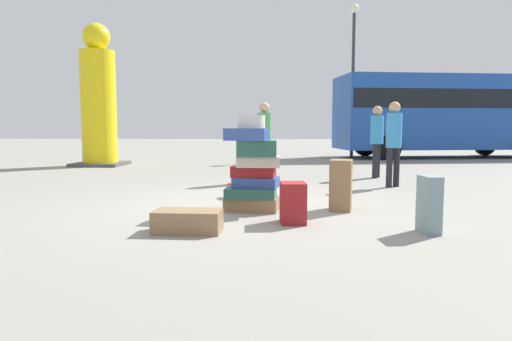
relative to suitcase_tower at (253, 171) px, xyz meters
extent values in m
plane|color=gray|center=(-0.24, 0.31, -0.57)|extent=(80.00, 80.00, 0.00)
cube|color=olive|center=(-0.02, 0.05, -0.48)|extent=(0.81, 0.60, 0.18)
cube|color=#26594C|center=(-0.04, 0.02, -0.31)|extent=(0.73, 0.52, 0.14)
cube|color=#334F99|center=(0.04, 0.07, -0.17)|extent=(0.68, 0.51, 0.14)
cube|color=maroon|center=(0.00, 0.10, -0.02)|extent=(0.64, 0.47, 0.16)
cube|color=beige|center=(0.07, -0.06, 0.13)|extent=(0.60, 0.41, 0.15)
cube|color=#26594C|center=(0.06, -0.12, 0.32)|extent=(0.54, 0.36, 0.22)
cube|color=#334F99|center=(-0.08, -0.13, 0.51)|extent=(0.62, 0.47, 0.17)
cylinder|color=beige|center=(-0.03, 0.02, 0.69)|extent=(0.38, 0.38, 0.18)
cube|color=maroon|center=(0.53, -0.80, -0.32)|extent=(0.33, 0.40, 0.50)
cube|color=olive|center=(-0.67, -1.33, -0.45)|extent=(0.77, 0.42, 0.25)
cube|color=gray|center=(2.03, -1.25, -0.25)|extent=(0.21, 0.33, 0.64)
cube|color=olive|center=(1.24, 0.10, -0.21)|extent=(0.37, 0.43, 0.72)
cube|color=maroon|center=(-0.19, 1.24, -0.45)|extent=(0.62, 0.46, 0.24)
cylinder|color=black|center=(2.71, 2.76, -0.18)|extent=(0.12, 0.12, 0.78)
cylinder|color=black|center=(2.53, 2.62, -0.18)|extent=(0.12, 0.12, 0.78)
cylinder|color=#338CCC|center=(2.62, 2.69, 0.55)|extent=(0.30, 0.30, 0.68)
sphere|color=tan|center=(2.62, 2.69, 1.00)|extent=(0.22, 0.22, 0.22)
cylinder|color=#3F334C|center=(0.01, 3.50, -0.12)|extent=(0.12, 0.12, 0.90)
cylinder|color=#3F334C|center=(0.08, 3.29, -0.12)|extent=(0.12, 0.12, 0.90)
cylinder|color=#4C9959|center=(0.05, 3.40, 0.63)|extent=(0.30, 0.30, 0.60)
sphere|color=tan|center=(0.05, 3.40, 1.04)|extent=(0.22, 0.22, 0.22)
cylinder|color=black|center=(2.70, 4.43, -0.17)|extent=(0.12, 0.12, 0.80)
cylinder|color=black|center=(2.60, 4.24, -0.17)|extent=(0.12, 0.12, 0.80)
cylinder|color=#338CCC|center=(2.65, 4.33, 0.56)|extent=(0.30, 0.30, 0.66)
sphere|color=tan|center=(2.65, 4.33, 1.00)|extent=(0.22, 0.22, 0.22)
cylinder|color=yellow|center=(-5.20, 7.39, 1.19)|extent=(1.05, 1.05, 3.51)
sphere|color=yellow|center=(-5.20, 7.39, 3.35)|extent=(0.82, 0.82, 0.82)
cube|color=#4C4C4C|center=(-5.20, 7.39, -0.52)|extent=(1.48, 1.48, 0.10)
cube|color=#1E4CA5|center=(6.77, 11.79, 1.18)|extent=(8.44, 3.69, 2.80)
cube|color=black|center=(6.77, 11.79, 1.67)|extent=(8.28, 3.69, 0.70)
cylinder|color=black|center=(9.21, 13.43, -0.12)|extent=(0.93, 0.38, 0.90)
cylinder|color=black|center=(3.96, 12.63, -0.12)|extent=(0.93, 0.38, 0.90)
cylinder|color=black|center=(4.34, 10.16, -0.12)|extent=(0.93, 0.38, 0.90)
cylinder|color=#333338|center=(3.19, 11.31, 2.20)|extent=(0.12, 0.12, 5.54)
sphere|color=#F2F2CC|center=(3.19, 11.31, 5.09)|extent=(0.36, 0.36, 0.36)
camera|label=1|loc=(0.36, -6.26, 0.60)|focal=31.42mm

